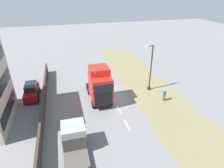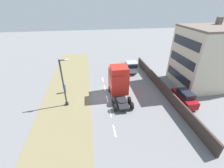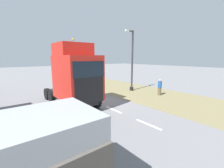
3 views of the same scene
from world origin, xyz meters
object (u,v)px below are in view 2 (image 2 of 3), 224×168
Objects in this scene: parked_car at (184,97)px; lamp_post at (64,86)px; flatbed_truck at (131,67)px; lorry_cab at (118,81)px; pedestrian at (65,88)px.

lamp_post is at bearing 171.87° from parked_car.
flatbed_truck is 0.86× the size of lamp_post.
parked_car is 0.63× the size of lamp_post.
lamp_post reaches higher than parked_car.
lorry_cab is 1.55× the size of parked_car.
flatbed_truck is 12.19m from parked_car.
flatbed_truck is (4.03, 7.57, -1.09)m from lorry_cab.
flatbed_truck reaches higher than pedestrian.
parked_car is at bearing -22.16° from lorry_cab.
parked_car is 16.76m from lamp_post.
lorry_cab reaches higher than flatbed_truck.
lamp_post is (-11.67, -8.97, 1.66)m from flatbed_truck.
pedestrian is at bearing 161.53° from parked_car.
parked_car is (8.85, -3.62, -1.47)m from lorry_cab.
lorry_cab is 9.67m from parked_car.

